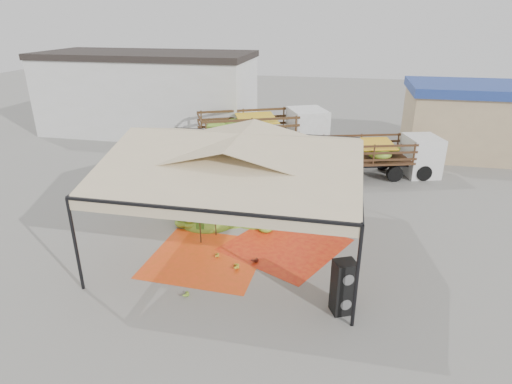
% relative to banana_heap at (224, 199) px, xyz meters
% --- Properties ---
extents(ground, '(90.00, 90.00, 0.00)m').
position_rel_banana_heap_xyz_m(ground, '(1.27, -2.09, -0.61)').
color(ground, slate).
rests_on(ground, ground).
extents(canopy_tent, '(8.10, 8.10, 4.00)m').
position_rel_banana_heap_xyz_m(canopy_tent, '(1.27, -2.09, 2.69)').
color(canopy_tent, black).
rests_on(canopy_tent, ground).
extents(building_white, '(14.30, 6.30, 5.40)m').
position_rel_banana_heap_xyz_m(building_white, '(-8.73, 11.91, 2.11)').
color(building_white, silver).
rests_on(building_white, ground).
extents(building_tan, '(6.30, 5.30, 4.10)m').
position_rel_banana_heap_xyz_m(building_tan, '(11.27, 10.91, 1.47)').
color(building_tan, tan).
rests_on(building_tan, ground).
extents(tarp_left, '(3.84, 3.67, 0.01)m').
position_rel_banana_heap_xyz_m(tarp_left, '(0.36, -3.63, -0.60)').
color(tarp_left, '#EA3F16').
rests_on(tarp_left, ground).
extents(tarp_right, '(4.87, 4.95, 0.01)m').
position_rel_banana_heap_xyz_m(tarp_right, '(2.90, -2.19, -0.60)').
color(tarp_right, '#D54514').
rests_on(tarp_right, ground).
extents(banana_heap, '(5.99, 5.06, 1.21)m').
position_rel_banana_heap_xyz_m(banana_heap, '(0.00, 0.00, 0.00)').
color(banana_heap, '#52821B').
rests_on(banana_heap, ground).
extents(hand_yellow_a, '(0.47, 0.43, 0.18)m').
position_rel_banana_heap_xyz_m(hand_yellow_a, '(0.64, -3.51, -0.52)').
color(hand_yellow_a, gold).
rests_on(hand_yellow_a, ground).
extents(hand_yellow_b, '(0.57, 0.51, 0.22)m').
position_rel_banana_heap_xyz_m(hand_yellow_b, '(1.45, -4.07, -0.50)').
color(hand_yellow_b, gold).
rests_on(hand_yellow_b, ground).
extents(hand_red_a, '(0.55, 0.51, 0.20)m').
position_rel_banana_heap_xyz_m(hand_red_a, '(1.99, -3.49, -0.50)').
color(hand_red_a, '#502012').
rests_on(hand_red_a, ground).
extents(hand_red_b, '(0.54, 0.51, 0.19)m').
position_rel_banana_heap_xyz_m(hand_red_b, '(4.97, -4.92, -0.51)').
color(hand_red_b, '#5A3014').
rests_on(hand_red_b, ground).
extents(hand_green, '(0.43, 0.36, 0.18)m').
position_rel_banana_heap_xyz_m(hand_green, '(0.39, -5.79, -0.51)').
color(hand_green, '#467D1A').
rests_on(hand_green, ground).
extents(hanging_bunches, '(4.74, 0.24, 0.20)m').
position_rel_banana_heap_xyz_m(hanging_bunches, '(1.64, -3.53, 2.01)').
color(hanging_bunches, '#497618').
rests_on(hanging_bunches, ground).
extents(speaker_stack, '(0.74, 0.70, 1.60)m').
position_rel_banana_heap_xyz_m(speaker_stack, '(4.97, -5.55, 0.19)').
color(speaker_stack, black).
rests_on(speaker_stack, ground).
extents(banana_leaves, '(0.96, 1.36, 3.70)m').
position_rel_banana_heap_xyz_m(banana_leaves, '(0.11, -2.41, -0.61)').
color(banana_leaves, '#26711E').
rests_on(banana_leaves, ground).
extents(vendor, '(0.79, 0.67, 1.84)m').
position_rel_banana_heap_xyz_m(vendor, '(2.25, 0.62, 0.31)').
color(vendor, gray).
rests_on(vendor, ground).
extents(truck_left, '(7.76, 5.33, 2.53)m').
position_rel_banana_heap_xyz_m(truck_left, '(0.26, 8.53, 0.96)').
color(truck_left, '#513C1B').
rests_on(truck_left, ground).
extents(truck_right, '(6.16, 3.60, 2.00)m').
position_rel_banana_heap_xyz_m(truck_right, '(6.78, 6.03, 0.63)').
color(truck_right, '#473017').
rests_on(truck_right, ground).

